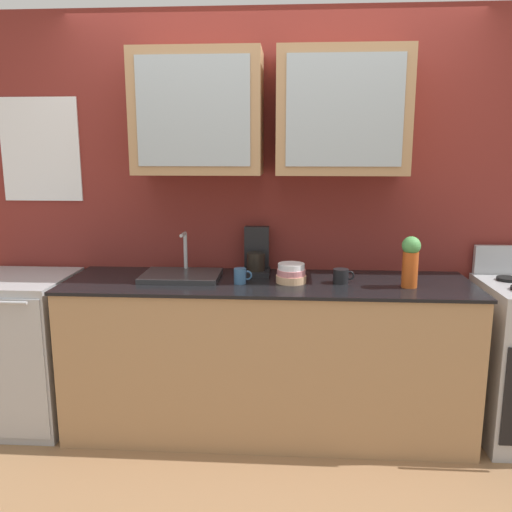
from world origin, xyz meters
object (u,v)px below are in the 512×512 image
at_px(sink_faucet, 182,275).
at_px(coffee_maker, 256,256).
at_px(cup_near_sink, 240,276).
at_px(dishwasher, 25,350).
at_px(vase, 410,260).
at_px(bowl_stack, 291,273).
at_px(cup_near_bowls, 341,276).

xyz_separation_m(sink_faucet, coffee_maker, (0.44, 0.16, 0.09)).
xyz_separation_m(cup_near_sink, coffee_maker, (0.07, 0.26, 0.06)).
distance_m(sink_faucet, coffee_maker, 0.48).
bearing_deg(dishwasher, vase, -1.90).
distance_m(bowl_stack, dishwasher, 1.73).
relative_size(vase, dishwasher, 0.31).
bearing_deg(coffee_maker, vase, -17.81).
xyz_separation_m(vase, cup_near_bowls, (-0.37, 0.07, -0.12)).
height_order(vase, cup_near_sink, vase).
distance_m(bowl_stack, cup_near_bowls, 0.29).
distance_m(sink_faucet, bowl_stack, 0.66).
relative_size(sink_faucet, dishwasher, 0.49).
distance_m(cup_near_sink, dishwasher, 1.45).
relative_size(cup_near_sink, dishwasher, 0.11).
xyz_separation_m(bowl_stack, cup_near_sink, (-0.29, -0.04, -0.01)).
distance_m(cup_near_sink, cup_near_bowls, 0.58).
relative_size(bowl_stack, vase, 0.61).
height_order(bowl_stack, coffee_maker, coffee_maker).
bearing_deg(dishwasher, bowl_stack, -0.49).
height_order(cup_near_bowls, coffee_maker, coffee_maker).
xyz_separation_m(sink_faucet, dishwasher, (-0.99, -0.05, -0.49)).
height_order(bowl_stack, vase, vase).
height_order(cup_near_sink, coffee_maker, coffee_maker).
height_order(sink_faucet, cup_near_bowls, sink_faucet).
bearing_deg(coffee_maker, cup_near_sink, -105.78).
distance_m(sink_faucet, cup_near_sink, 0.38).
distance_m(vase, cup_near_bowls, 0.40).
bearing_deg(bowl_stack, sink_faucet, 174.50).
height_order(vase, dishwasher, vase).
distance_m(dishwasher, coffee_maker, 1.56).
bearing_deg(bowl_stack, cup_near_sink, -171.30).
distance_m(bowl_stack, cup_near_sink, 0.29).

